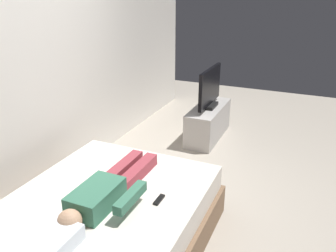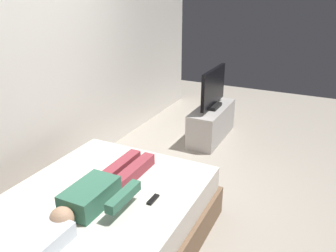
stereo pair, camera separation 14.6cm
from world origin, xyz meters
The scene contains 8 objects.
ground_plane centered at (0.00, 0.00, 0.00)m, with size 10.00×10.00×0.00m, color #ADA393.
back_wall centered at (0.40, 1.48, 1.40)m, with size 6.40×0.10×2.80m, color silver.
bed centered at (-0.75, 0.27, 0.26)m, with size 2.00×1.61×0.54m.
pillow centered at (-1.44, 0.27, 0.60)m, with size 0.48×0.34×0.12m, color white.
person centered at (-0.73, 0.22, 0.62)m, with size 1.26×0.46×0.18m.
remote centered at (-0.57, -0.18, 0.55)m, with size 0.15×0.04×0.02m, color black.
tv_stand centered at (1.98, 0.20, 0.25)m, with size 1.10×0.40×0.50m, color #B7B2AD.
tv centered at (1.98, 0.20, 0.78)m, with size 0.88×0.20×0.59m.
Camera 2 is at (-2.67, -1.35, 2.19)m, focal length 36.62 mm.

